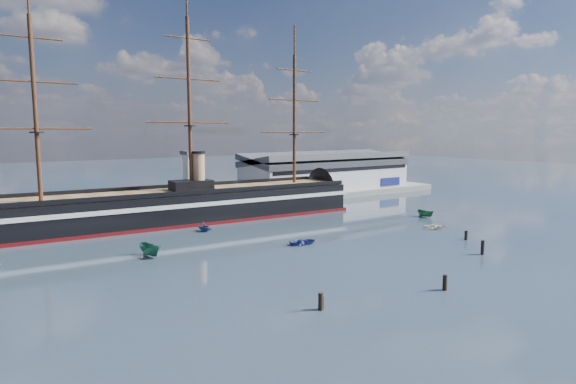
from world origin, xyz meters
TOP-DOWN VIEW (x-y plane):
  - ground at (0.00, 40.00)m, footprint 600.00×600.00m
  - quay at (10.00, 76.00)m, footprint 180.00×18.00m
  - warehouse at (58.00, 80.00)m, footprint 63.00×21.00m
  - quay_tower at (3.00, 73.00)m, footprint 5.00×5.00m
  - warship at (-6.89, 60.00)m, footprint 113.38×22.05m
  - motorboat_a at (-24.01, 31.84)m, footprint 7.56×3.71m
  - motorboat_b at (4.15, 23.23)m, footprint 2.00×3.66m
  - motorboat_d at (-6.43, 46.35)m, footprint 7.15×4.53m
  - motorboat_e at (38.70, 17.63)m, footprint 2.87×3.41m
  - motorboat_f at (49.03, 29.01)m, footprint 5.89×2.17m
  - piling_near_left at (-15.62, -6.31)m, footprint 0.64×0.64m
  - piling_near_mid at (3.55, -10.70)m, footprint 0.64×0.64m
  - piling_near_right at (26.06, -2.20)m, footprint 0.64×0.64m
  - piling_far_right at (34.08, 6.71)m, footprint 0.64×0.64m

SIDE VIEW (x-z plane):
  - ground at x=0.00m, z-range 0.00..0.00m
  - quay at x=10.00m, z-range -1.00..1.00m
  - motorboat_a at x=-24.01m, z-range -1.45..1.45m
  - motorboat_b at x=4.15m, z-range -0.81..0.81m
  - motorboat_d at x=-6.43m, z-range -1.21..1.21m
  - motorboat_e at x=38.70m, z-range -0.75..0.75m
  - motorboat_f at x=49.03m, z-range -1.18..1.18m
  - piling_near_left at x=-15.62m, z-range -1.47..1.47m
  - piling_near_mid at x=3.55m, z-range -1.49..1.49m
  - piling_near_right at x=26.06m, z-range -1.70..1.70m
  - piling_far_right at x=34.08m, z-range -1.33..1.33m
  - warship at x=-6.89m, z-range -22.93..31.01m
  - warehouse at x=58.00m, z-range 2.18..13.78m
  - quay_tower at x=3.00m, z-range 2.25..17.25m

